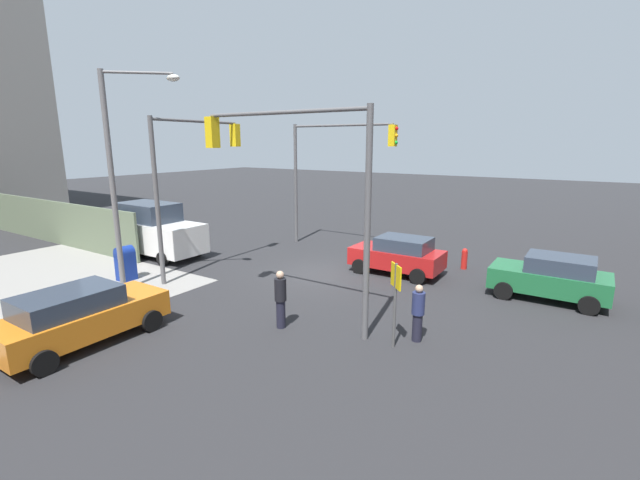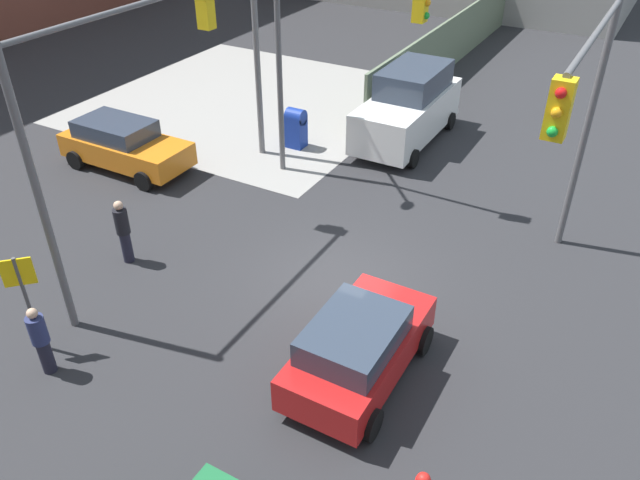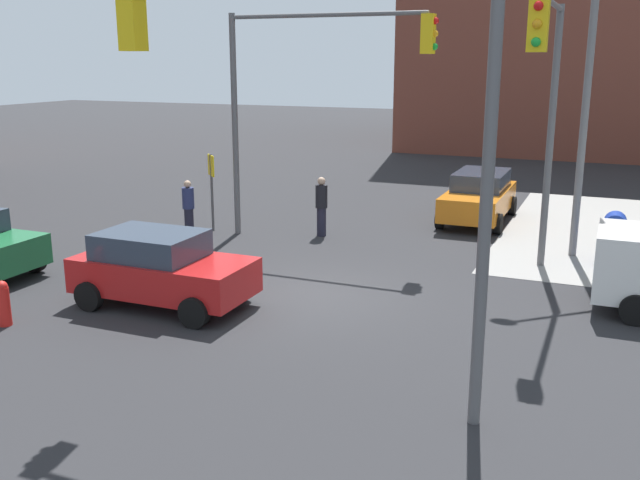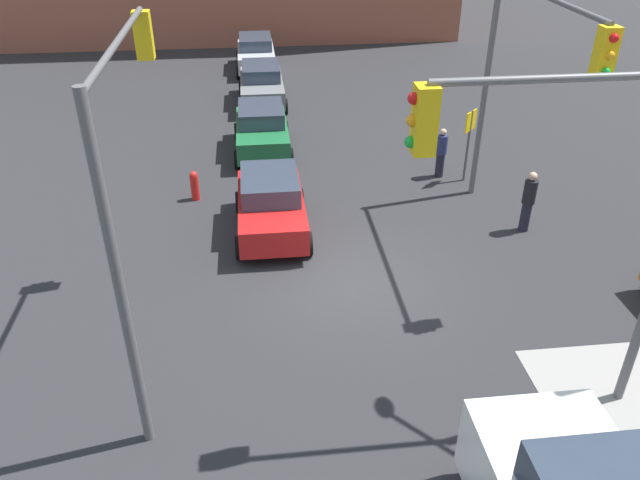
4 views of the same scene
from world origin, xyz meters
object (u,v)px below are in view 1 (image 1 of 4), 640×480
Objects in this scene: mailbox_blue at (125,262)px; sedan_red at (398,255)px; sedan_green at (551,277)px; hatchback_orange at (80,315)px; street_lamp_corner at (121,166)px; traffic_signal_se_corner at (332,160)px; pedestrian_crossing at (418,312)px; van_white_delivery at (154,230)px; traffic_signal_ne_corner at (192,166)px; pedestrian_waiting at (281,298)px; traffic_signal_nw_corner at (296,172)px; fire_hydrant at (464,258)px.

sedan_red reaches higher than mailbox_blue.
sedan_green is 0.88× the size of hatchback_orange.
sedan_green is at bearing -150.85° from street_lamp_corner.
traffic_signal_se_corner is 12.11m from pedestrian_crossing.
van_white_delivery is at bearing 18.05° from sedan_red.
traffic_signal_ne_corner is 7.85m from pedestrian_waiting.
traffic_signal_nw_corner is 0.81× the size of street_lamp_corner.
traffic_signal_ne_corner is 7.80m from hatchback_orange.
mailbox_blue is at bearing 37.64° from sedan_red.
traffic_signal_ne_corner reaches higher than van_white_delivery.
sedan_green is 17.69m from van_white_delivery.
pedestrian_crossing is at bearing 117.71° from sedan_red.
van_white_delivery is (11.46, 3.73, 0.44)m from sedan_red.
pedestrian_crossing is at bearing 64.13° from sedan_green.
traffic_signal_nw_corner is at bearing 115.51° from traffic_signal_se_corner.
mailbox_blue is 0.32× the size of hatchback_orange.
street_lamp_corner reaches higher than sedan_green.
traffic_signal_se_corner is at bearing -27.41° from sedan_red.
sedan_green is at bearing -134.93° from traffic_signal_nw_corner.
pedestrian_waiting reaches higher than mailbox_blue.
mailbox_blue is 11.35m from sedan_red.
pedestrian_crossing is at bearing 174.00° from traffic_signal_ne_corner.
hatchback_orange is (-2.92, 3.54, -3.86)m from street_lamp_corner.
traffic_signal_ne_corner is at bearing 32.55° from sedan_red.
van_white_delivery is 3.23× the size of pedestrian_crossing.
mailbox_blue is 0.79× the size of pedestrian_waiting.
traffic_signal_ne_corner is at bearing 167.57° from van_white_delivery.
sedan_red is at bearing -161.95° from van_white_delivery.
traffic_signal_ne_corner is at bearing -68.65° from hatchback_orange.
sedan_red is at bearing 172.83° from pedestrian_waiting.
mailbox_blue is (4.04, 9.50, -3.90)m from traffic_signal_se_corner.
traffic_signal_ne_corner reaches higher than sedan_red.
traffic_signal_se_corner is 9.67m from van_white_delivery.
sedan_red is at bearing 45.71° from fire_hydrant.
pedestrian_waiting is (6.61, 7.20, 0.10)m from sedan_green.
pedestrian_crossing reaches higher than sedan_green.
pedestrian_waiting is (0.13, 0.70, -3.73)m from traffic_signal_nw_corner.
traffic_signal_se_corner is 7.59m from traffic_signal_ne_corner.
mailbox_blue is (1.28, -0.55, -3.94)m from street_lamp_corner.
street_lamp_corner reaches higher than traffic_signal_nw_corner.
fire_hydrant is at bearing -156.30° from van_white_delivery.
traffic_signal_se_corner is 8.30m from fire_hydrant.
pedestrian_waiting is at bearing -135.82° from hatchback_orange.
traffic_signal_se_corner reaches higher than fire_hydrant.
traffic_signal_se_corner reaches higher than hatchback_orange.
pedestrian_crossing is (-10.30, 1.08, -3.72)m from traffic_signal_ne_corner.
pedestrian_crossing is (-12.00, -1.20, 0.10)m from mailbox_blue.
traffic_signal_se_corner is 6.76m from sedan_red.
mailbox_blue reaches higher than fire_hydrant.
street_lamp_corner is 4.18m from mailbox_blue.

